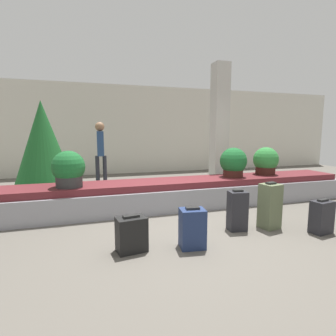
{
  "coord_description": "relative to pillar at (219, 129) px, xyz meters",
  "views": [
    {
      "loc": [
        -1.53,
        -3.6,
        1.51
      ],
      "look_at": [
        0.0,
        1.34,
        0.8
      ],
      "focal_mm": 28.0,
      "sensor_mm": 36.0,
      "label": 1
    }
  ],
  "objects": [
    {
      "name": "pillar",
      "position": [
        0.0,
        0.0,
        0.0
      ],
      "size": [
        0.37,
        0.37,
        3.2
      ],
      "color": "beige",
      "rests_on": "ground_plane"
    },
    {
      "name": "suitcase_3",
      "position": [
        -1.04,
        -2.58,
        -1.29
      ],
      "size": [
        0.3,
        0.25,
        0.64
      ],
      "rotation": [
        0.0,
        0.0,
        -0.13
      ],
      "color": "#232328",
      "rests_on": "ground_plane"
    },
    {
      "name": "suitcase_1",
      "position": [
        -0.5,
        -2.65,
        -1.24
      ],
      "size": [
        0.32,
        0.3,
        0.74
      ],
      "rotation": [
        0.0,
        0.0,
        0.17
      ],
      "color": "#5B6647",
      "rests_on": "ground_plane"
    },
    {
      "name": "ground_plane",
      "position": [
        -1.69,
        -2.4,
        -1.6
      ],
      "size": [
        18.0,
        18.0,
        0.0
      ],
      "primitive_type": "plane",
      "color": "#59544C"
    },
    {
      "name": "potted_plant_1",
      "position": [
        -3.54,
        -1.16,
        -0.74
      ],
      "size": [
        0.57,
        0.57,
        0.64
      ],
      "color": "#2D2D2D",
      "rests_on": "carousel"
    },
    {
      "name": "potted_plant_2",
      "position": [
        -0.22,
        -1.07,
        -0.74
      ],
      "size": [
        0.57,
        0.57,
        0.63
      ],
      "color": "#381914",
      "rests_on": "carousel"
    },
    {
      "name": "suitcase_2",
      "position": [
        0.11,
        -3.06,
        -1.35
      ],
      "size": [
        0.34,
        0.25,
        0.52
      ],
      "rotation": [
        0.0,
        0.0,
        0.15
      ],
      "color": "#232328",
      "rests_on": "ground_plane"
    },
    {
      "name": "suitcase_4",
      "position": [
        -1.94,
        -2.95,
        -1.34
      ],
      "size": [
        0.35,
        0.3,
        0.55
      ],
      "rotation": [
        0.0,
        0.0,
        -0.13
      ],
      "color": "navy",
      "rests_on": "ground_plane"
    },
    {
      "name": "back_wall",
      "position": [
        -1.69,
        3.7,
        0.0
      ],
      "size": [
        18.0,
        0.06,
        3.2
      ],
      "color": "beige",
      "rests_on": "ground_plane"
    },
    {
      "name": "suitcase_0",
      "position": [
        -2.72,
        -2.82,
        -1.37
      ],
      "size": [
        0.4,
        0.3,
        0.47
      ],
      "rotation": [
        0.0,
        0.0,
        0.14
      ],
      "color": "black",
      "rests_on": "ground_plane"
    },
    {
      "name": "carousel",
      "position": [
        -1.69,
        -1.06,
        -1.33
      ],
      "size": [
        8.15,
        0.95,
        0.55
      ],
      "color": "gray",
      "rests_on": "ground_plane"
    },
    {
      "name": "potted_plant_0",
      "position": [
        0.68,
        -0.98,
        -0.75
      ],
      "size": [
        0.56,
        0.56,
        0.62
      ],
      "color": "#381914",
      "rests_on": "carousel"
    },
    {
      "name": "traveler_0",
      "position": [
        -2.86,
        1.5,
        -0.51
      ],
      "size": [
        0.31,
        0.33,
        1.79
      ],
      "rotation": [
        0.0,
        0.0,
        1.54
      ],
      "color": "#282833",
      "rests_on": "ground_plane"
    },
    {
      "name": "decorated_tree",
      "position": [
        -4.16,
        0.43,
        -0.4
      ],
      "size": [
        1.36,
        1.36,
        2.21
      ],
      "color": "#4C331E",
      "rests_on": "ground_plane"
    }
  ]
}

